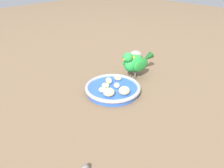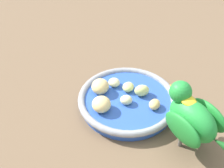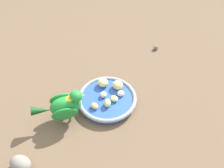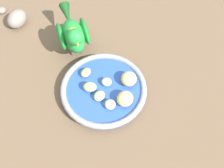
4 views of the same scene
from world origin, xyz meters
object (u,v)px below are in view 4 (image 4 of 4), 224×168
at_px(apple_piece_1, 86,73).
at_px(rock_large, 17,19).
at_px(feeding_bowl, 104,90).
at_px(apple_piece_0, 125,99).
at_px(apple_piece_5, 107,82).
at_px(apple_piece_6, 129,80).
at_px(parrot, 73,34).
at_px(apple_piece_3, 110,105).
at_px(pebble_1, 2,10).
at_px(apple_piece_2, 90,87).
at_px(apple_piece_4, 99,96).

relative_size(apple_piece_1, rock_large, 0.44).
distance_m(apple_piece_1, rock_large, 0.27).
bearing_deg(apple_piece_1, feeding_bowl, -154.20).
xyz_separation_m(apple_piece_0, rock_large, (0.35, 0.17, -0.01)).
relative_size(apple_piece_5, apple_piece_6, 0.64).
bearing_deg(parrot, apple_piece_6, 32.50).
height_order(apple_piece_3, apple_piece_6, apple_piece_6).
bearing_deg(apple_piece_3, pebble_1, 23.06).
height_order(feeding_bowl, parrot, parrot).
xyz_separation_m(apple_piece_2, apple_piece_4, (-0.03, -0.01, -0.00)).
height_order(apple_piece_2, pebble_1, apple_piece_2).
relative_size(parrot, rock_large, 2.72).
relative_size(apple_piece_0, apple_piece_2, 1.25).
height_order(apple_piece_1, apple_piece_3, same).
xyz_separation_m(apple_piece_6, rock_large, (0.31, 0.20, -0.01)).
bearing_deg(apple_piece_1, apple_piece_3, -167.60).
bearing_deg(apple_piece_4, apple_piece_6, -82.68).
xyz_separation_m(feeding_bowl, rock_large, (0.30, 0.14, 0.01)).
bearing_deg(apple_piece_0, apple_piece_2, 46.27).
bearing_deg(apple_piece_6, apple_piece_4, 97.32).
height_order(rock_large, pebble_1, rock_large).
bearing_deg(apple_piece_6, apple_piece_5, 69.70).
xyz_separation_m(apple_piece_4, pebble_1, (0.38, 0.16, -0.02)).
relative_size(apple_piece_1, apple_piece_4, 0.97).
bearing_deg(feeding_bowl, apple_piece_3, 176.40).
relative_size(feeding_bowl, rock_large, 3.25).
xyz_separation_m(apple_piece_6, pebble_1, (0.37, 0.24, -0.03)).
distance_m(apple_piece_0, apple_piece_6, 0.05).
xyz_separation_m(apple_piece_0, parrot, (0.19, 0.05, 0.03)).
bearing_deg(apple_piece_4, apple_piece_1, 6.04).
bearing_deg(apple_piece_5, apple_piece_1, 40.17).
bearing_deg(apple_piece_3, rock_large, 22.01).
height_order(feeding_bowl, apple_piece_2, apple_piece_2).
bearing_deg(apple_piece_5, feeding_bowl, 129.65).
height_order(apple_piece_0, apple_piece_2, apple_piece_0).
bearing_deg(apple_piece_3, apple_piece_4, 26.47).
relative_size(apple_piece_3, rock_large, 0.40).
height_order(apple_piece_0, parrot, parrot).
height_order(apple_piece_5, rock_large, rock_large).
bearing_deg(pebble_1, feeding_bowl, -153.87).
distance_m(feeding_bowl, apple_piece_1, 0.06).
relative_size(apple_piece_4, parrot, 0.16).
relative_size(apple_piece_1, pebble_1, 1.14).
relative_size(parrot, pebble_1, 7.17).
bearing_deg(apple_piece_5, apple_piece_0, -160.72).
xyz_separation_m(apple_piece_1, pebble_1, (0.31, 0.15, -0.02)).
relative_size(apple_piece_0, apple_piece_6, 1.01).
xyz_separation_m(apple_piece_0, pebble_1, (0.41, 0.21, -0.03)).
bearing_deg(parrot, feeding_bowl, 12.94).
relative_size(apple_piece_6, pebble_1, 1.61).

